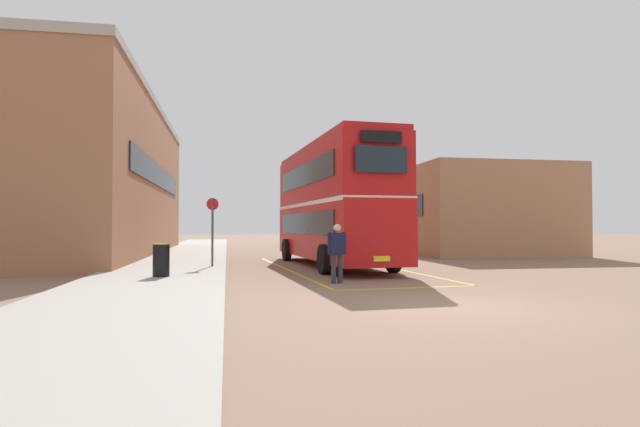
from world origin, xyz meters
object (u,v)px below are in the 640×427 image
object	(u,v)px
single_deck_bus	(333,225)
bus_stop_sign	(212,225)
pedestrian_boarding	(337,249)
double_decker_bus	(332,203)
litter_bin	(161,260)

from	to	relation	value
single_deck_bus	bus_stop_sign	distance (m)	21.49
single_deck_bus	pedestrian_boarding	distance (m)	25.27
pedestrian_boarding	bus_stop_sign	distance (m)	6.21
double_decker_bus	pedestrian_boarding	xyz separation A→B (m)	(-1.12, -6.09, -1.56)
litter_bin	single_deck_bus	bearing A→B (deg)	66.99
pedestrian_boarding	litter_bin	size ratio (longest dim) A/B	1.73
litter_bin	bus_stop_sign	xyz separation A→B (m)	(1.35, 3.62, 1.02)
single_deck_bus	pedestrian_boarding	bearing A→B (deg)	-101.43
litter_bin	bus_stop_sign	bearing A→B (deg)	69.49
double_decker_bus	bus_stop_sign	distance (m)	4.86
single_deck_bus	bus_stop_sign	bearing A→B (deg)	-113.46
pedestrian_boarding	double_decker_bus	bearing A→B (deg)	79.58
pedestrian_boarding	bus_stop_sign	xyz separation A→B (m)	(-3.55, 5.05, 0.68)
litter_bin	bus_stop_sign	world-z (taller)	bus_stop_sign
single_deck_bus	pedestrian_boarding	world-z (taller)	single_deck_bus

